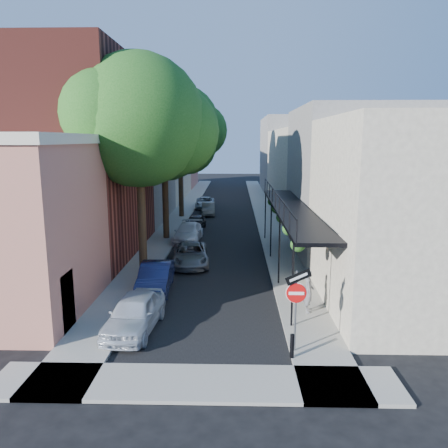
# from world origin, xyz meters

# --- Properties ---
(ground) EXTENTS (160.00, 160.00, 0.00)m
(ground) POSITION_xyz_m (0.00, 0.00, 0.00)
(ground) COLOR black
(ground) RESTS_ON ground
(road_surface) EXTENTS (6.00, 64.00, 0.01)m
(road_surface) POSITION_xyz_m (0.00, 30.00, 0.01)
(road_surface) COLOR black
(road_surface) RESTS_ON ground
(sidewalk_left) EXTENTS (2.00, 64.00, 0.12)m
(sidewalk_left) POSITION_xyz_m (-4.00, 30.00, 0.06)
(sidewalk_left) COLOR gray
(sidewalk_left) RESTS_ON ground
(sidewalk_right) EXTENTS (2.00, 64.00, 0.12)m
(sidewalk_right) POSITION_xyz_m (4.00, 30.00, 0.06)
(sidewalk_right) COLOR gray
(sidewalk_right) RESTS_ON ground
(sidewalk_cross) EXTENTS (12.00, 2.00, 0.12)m
(sidewalk_cross) POSITION_xyz_m (0.00, -1.00, 0.06)
(sidewalk_cross) COLOR gray
(sidewalk_cross) RESTS_ON ground
(buildings_left) EXTENTS (10.10, 59.10, 12.00)m
(buildings_left) POSITION_xyz_m (-9.30, 28.76, 4.94)
(buildings_left) COLOR #B36E5C
(buildings_left) RESTS_ON ground
(buildings_right) EXTENTS (9.80, 55.00, 10.00)m
(buildings_right) POSITION_xyz_m (8.99, 29.49, 4.42)
(buildings_right) COLOR beige
(buildings_right) RESTS_ON ground
(sign_post) EXTENTS (0.89, 0.17, 2.99)m
(sign_post) POSITION_xyz_m (3.16, 0.97, 2.04)
(sign_post) COLOR #595B60
(sign_post) RESTS_ON ground
(bollard) EXTENTS (0.14, 0.14, 0.80)m
(bollard) POSITION_xyz_m (3.00, 0.50, 0.52)
(bollard) COLOR black
(bollard) RESTS_ON sidewalk_right
(oak_near) EXTENTS (7.48, 6.80, 11.42)m
(oak_near) POSITION_xyz_m (-3.37, 10.26, 7.88)
(oak_near) COLOR #382516
(oak_near) RESTS_ON ground
(oak_mid) EXTENTS (6.60, 6.00, 10.20)m
(oak_mid) POSITION_xyz_m (-3.42, 18.23, 7.06)
(oak_mid) COLOR #382516
(oak_mid) RESTS_ON ground
(oak_far) EXTENTS (7.70, 7.00, 11.90)m
(oak_far) POSITION_xyz_m (-3.35, 27.27, 8.26)
(oak_far) COLOR #382516
(oak_far) RESTS_ON ground
(parked_car_a) EXTENTS (1.96, 4.18, 1.38)m
(parked_car_a) POSITION_xyz_m (-2.60, 2.68, 0.69)
(parked_car_a) COLOR silver
(parked_car_a) RESTS_ON ground
(parked_car_b) EXTENTS (1.57, 4.09, 1.33)m
(parked_car_b) POSITION_xyz_m (-2.60, 7.03, 0.66)
(parked_car_b) COLOR #151C43
(parked_car_b) RESTS_ON ground
(parked_car_c) EXTENTS (2.45, 4.53, 1.21)m
(parked_car_c) POSITION_xyz_m (-1.40, 11.52, 0.60)
(parked_car_c) COLOR slate
(parked_car_c) RESTS_ON ground
(parked_car_d) EXTENTS (1.99, 4.46, 1.27)m
(parked_car_d) POSITION_xyz_m (-2.14, 17.27, 0.64)
(parked_car_d) COLOR white
(parked_car_d) RESTS_ON ground
(parked_car_e) EXTENTS (1.75, 3.53, 1.16)m
(parked_car_e) POSITION_xyz_m (-2.03, 21.46, 0.58)
(parked_car_e) COLOR black
(parked_car_e) RESTS_ON ground
(parked_car_f) EXTENTS (1.42, 3.57, 1.16)m
(parked_car_f) POSITION_xyz_m (-1.40, 28.42, 0.58)
(parked_car_f) COLOR slate
(parked_car_f) RESTS_ON ground
(parked_car_g) EXTENTS (2.09, 4.25, 1.16)m
(parked_car_g) POSITION_xyz_m (-2.00, 32.56, 0.58)
(parked_car_g) COLOR #96A1A9
(parked_car_g) RESTS_ON ground
(pedestrian) EXTENTS (0.49, 0.68, 1.77)m
(pedestrian) POSITION_xyz_m (4.15, 4.39, 1.01)
(pedestrian) COLOR slate
(pedestrian) RESTS_ON sidewalk_right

